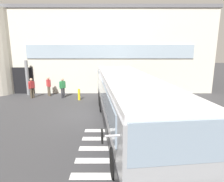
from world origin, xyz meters
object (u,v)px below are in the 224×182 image
object	(u,v)px
bus_main_foreground	(127,102)
passenger_by_doorway	(48,85)
entry_support_column	(27,78)
safety_bollard_yellow	(79,95)
passenger_at_curb_edge	(62,87)
passenger_near_column	(31,87)

from	to	relation	value
bus_main_foreground	passenger_by_doorway	distance (m)	9.39
entry_support_column	bus_main_foreground	xyz separation A→B (m)	(8.29, -7.28, -0.20)
passenger_by_doorway	safety_bollard_yellow	bearing A→B (deg)	-26.59
entry_support_column	bus_main_foreground	bearing A→B (deg)	-41.28
passenger_at_curb_edge	safety_bollard_yellow	bearing A→B (deg)	-25.77
bus_main_foreground	safety_bollard_yellow	size ratio (longest dim) A/B	13.76
entry_support_column	passenger_at_curb_edge	xyz separation A→B (m)	(3.33, -1.08, -0.57)
safety_bollard_yellow	passenger_near_column	bearing A→B (deg)	170.84
entry_support_column	passenger_near_column	distance (m)	1.53
passenger_at_curb_edge	entry_support_column	bearing A→B (deg)	162.04
entry_support_column	passenger_by_doorway	distance (m)	2.08
passenger_by_doorway	passenger_at_curb_edge	xyz separation A→B (m)	(1.38, -0.72, 0.03)
passenger_near_column	passenger_by_doorway	bearing A→B (deg)	34.33
passenger_near_column	entry_support_column	bearing A→B (deg)	124.80
entry_support_column	passenger_at_curb_edge	size ratio (longest dim) A/B	1.83
passenger_near_column	passenger_at_curb_edge	size ratio (longest dim) A/B	1.00
passenger_near_column	safety_bollard_yellow	world-z (taller)	passenger_near_column
bus_main_foreground	passenger_at_curb_edge	distance (m)	7.95
bus_main_foreground	passenger_at_curb_edge	size ratio (longest dim) A/B	7.39
passenger_at_curb_edge	passenger_by_doorway	bearing A→B (deg)	152.53
entry_support_column	bus_main_foreground	size ratio (longest dim) A/B	0.25
passenger_by_doorway	safety_bollard_yellow	distance (m)	3.24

